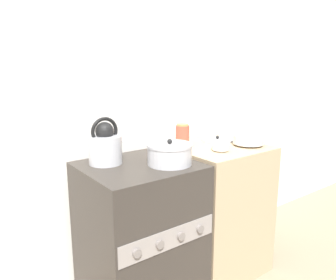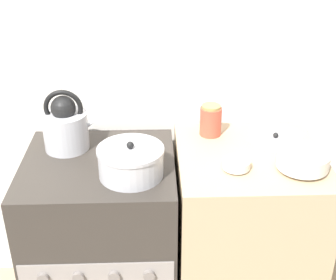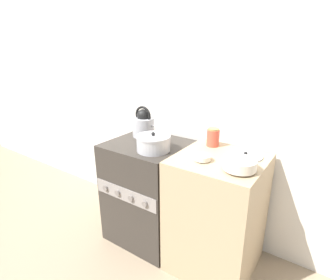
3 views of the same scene
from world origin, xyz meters
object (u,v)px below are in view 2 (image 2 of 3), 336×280
(loose_pot_lid, at_px, (275,139))
(stove, at_px, (105,246))
(kettle, at_px, (66,126))
(storage_jar, at_px, (211,120))
(cooking_pot, at_px, (131,162))
(enamel_bowl, at_px, (303,160))
(small_ceramic_bowl, at_px, (236,164))

(loose_pot_lid, bearing_deg, stove, -169.70)
(stove, distance_m, kettle, 0.56)
(kettle, xyz_separation_m, loose_pot_lid, (0.88, 0.01, -0.08))
(storage_jar, bearing_deg, cooking_pot, -138.33)
(cooking_pot, bearing_deg, enamel_bowl, -0.57)
(loose_pot_lid, bearing_deg, small_ceramic_bowl, -131.77)
(cooking_pot, bearing_deg, kettle, 140.63)
(cooking_pot, distance_m, enamel_bowl, 0.65)
(stove, xyz_separation_m, small_ceramic_bowl, (0.54, -0.10, 0.47))
(cooking_pot, relative_size, enamel_bowl, 1.27)
(enamel_bowl, xyz_separation_m, storage_jar, (-0.32, 0.30, 0.03))
(kettle, relative_size, enamel_bowl, 1.32)
(cooking_pot, height_order, loose_pot_lid, cooking_pot)
(kettle, bearing_deg, stove, -42.45)
(kettle, distance_m, loose_pot_lid, 0.88)
(cooking_pot, distance_m, loose_pot_lid, 0.65)
(loose_pot_lid, bearing_deg, cooking_pot, -158.80)
(cooking_pot, distance_m, storage_jar, 0.45)
(stove, bearing_deg, small_ceramic_bowl, -10.23)
(cooking_pot, relative_size, storage_jar, 1.83)
(stove, relative_size, loose_pot_lid, 3.81)
(cooking_pot, distance_m, small_ceramic_bowl, 0.40)
(small_ceramic_bowl, distance_m, loose_pot_lid, 0.31)
(cooking_pot, bearing_deg, loose_pot_lid, 21.20)
(kettle, distance_m, storage_jar, 0.61)
(stove, bearing_deg, loose_pot_lid, 10.30)
(cooking_pot, bearing_deg, small_ceramic_bowl, 0.46)
(small_ceramic_bowl, bearing_deg, storage_jar, 102.54)
(enamel_bowl, bearing_deg, storage_jar, 136.11)
(kettle, xyz_separation_m, enamel_bowl, (0.92, -0.23, -0.05))
(cooking_pot, height_order, storage_jar, storage_jar)
(small_ceramic_bowl, bearing_deg, kettle, 161.80)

